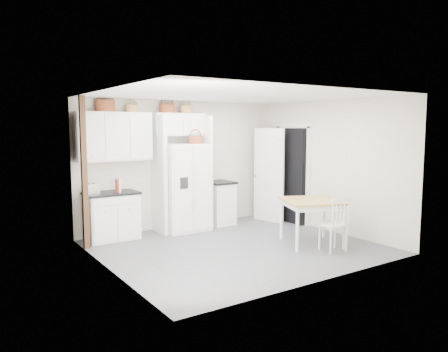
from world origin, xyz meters
TOP-DOWN VIEW (x-y plane):
  - floor at (0.00, 0.00)m, footprint 4.50×4.50m
  - ceiling at (0.00, 0.00)m, footprint 4.50×4.50m
  - wall_back at (0.00, 2.00)m, footprint 4.50×0.00m
  - wall_left at (-2.25, 0.00)m, footprint 0.00×4.00m
  - wall_right at (2.25, 0.00)m, footprint 0.00×4.00m
  - refrigerator at (-0.15, 1.63)m, footprint 0.90×0.73m
  - base_cab_left at (-1.63, 1.70)m, footprint 0.92×0.58m
  - base_cab_right at (0.74, 1.70)m, footprint 0.50×0.60m
  - dining_table at (1.22, -0.57)m, footprint 1.26×1.26m
  - windsor_chair at (1.20, -1.09)m, footprint 0.52×0.49m
  - counter_left at (-1.63, 1.70)m, footprint 0.95×0.62m
  - counter_right at (0.74, 1.70)m, footprint 0.54×0.64m
  - toaster at (-1.99, 1.69)m, footprint 0.27×0.16m
  - cookbook_red at (-1.54, 1.62)m, footprint 0.06×0.15m
  - cookbook_cream at (-1.52, 1.62)m, footprint 0.05×0.18m
  - basket_upper_b at (-1.64, 1.83)m, footprint 0.36×0.36m
  - basket_upper_c at (-1.14, 1.83)m, footprint 0.24×0.24m
  - basket_bridge_a at (-0.40, 1.83)m, footprint 0.31×0.31m
  - basket_bridge_b at (0.02, 1.83)m, footprint 0.27×0.27m
  - basket_fridge_b at (0.07, 1.53)m, footprint 0.29×0.29m
  - upper_cabinet at (-1.50, 1.83)m, footprint 1.40×0.34m
  - bridge_cabinet at (-0.15, 1.83)m, footprint 1.12×0.34m
  - fridge_panel_left at (-0.66, 1.70)m, footprint 0.08×0.60m
  - fridge_panel_right at (0.36, 1.70)m, footprint 0.08×0.60m
  - trim_post at (-2.20, 1.35)m, footprint 0.09×0.09m
  - doorway_void at (2.16, 1.00)m, footprint 0.18×0.85m
  - door_slab at (1.80, 1.33)m, footprint 0.21×0.79m

SIDE VIEW (x-z plane):
  - floor at x=0.00m, z-range 0.00..0.00m
  - dining_table at x=1.22m, z-range 0.00..0.80m
  - base_cab_left at x=-1.63m, z-range 0.00..0.85m
  - base_cab_right at x=0.74m, z-range 0.00..0.88m
  - windsor_chair at x=1.20m, z-range 0.00..0.93m
  - counter_left at x=-1.63m, z-range 0.85..0.89m
  - refrigerator at x=-0.15m, z-range 0.00..1.75m
  - counter_right at x=0.74m, z-range 0.88..0.92m
  - toaster at x=-1.99m, z-range 0.89..1.07m
  - cookbook_red at x=-1.54m, z-range 0.89..1.11m
  - cookbook_cream at x=-1.52m, z-range 0.89..1.15m
  - doorway_void at x=2.16m, z-range 0.00..2.05m
  - door_slab at x=1.80m, z-range 0.00..2.05m
  - fridge_panel_left at x=-0.66m, z-range 0.00..2.30m
  - fridge_panel_right at x=0.36m, z-range 0.00..2.30m
  - wall_back at x=0.00m, z-range -0.95..3.55m
  - wall_left at x=-2.25m, z-range -0.70..3.30m
  - wall_right at x=2.25m, z-range -0.70..3.30m
  - trim_post at x=-2.20m, z-range 0.00..2.60m
  - basket_fridge_b at x=0.07m, z-range 1.75..1.90m
  - upper_cabinet at x=-1.50m, z-range 1.45..2.35m
  - bridge_cabinet at x=-0.15m, z-range 1.90..2.35m
  - basket_upper_c at x=-1.14m, z-range 2.35..2.49m
  - basket_bridge_b at x=0.02m, z-range 2.35..2.50m
  - basket_bridge_a at x=-0.40m, z-range 2.35..2.53m
  - basket_upper_b at x=-1.64m, z-range 2.35..2.56m
  - ceiling at x=0.00m, z-range 2.60..2.60m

